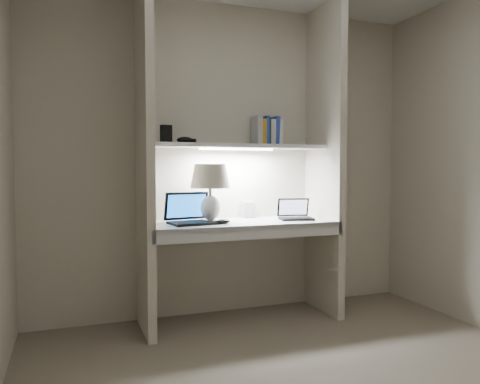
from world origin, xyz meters
name	(u,v)px	position (x,y,z in m)	size (l,w,h in m)	color
back_wall	(229,159)	(0.00, 1.50, 1.25)	(3.20, 0.01, 2.50)	beige
alcove_panel_left	(145,158)	(-0.73, 1.23, 1.25)	(0.06, 0.55, 2.50)	beige
alcove_panel_right	(325,159)	(0.73, 1.23, 1.25)	(0.06, 0.55, 2.50)	beige
desk	(241,224)	(0.00, 1.23, 0.75)	(1.40, 0.55, 0.04)	white
desk_apron	(254,232)	(0.00, 0.96, 0.72)	(1.46, 0.03, 0.10)	silver
shelf	(237,146)	(0.00, 1.32, 1.35)	(1.40, 0.36, 0.03)	silver
strip_light	(237,149)	(0.00, 1.32, 1.33)	(0.60, 0.04, 0.01)	white
table_lamp	(210,183)	(-0.24, 1.24, 1.07)	(0.30, 0.30, 0.44)	white
laptop_main	(191,216)	(-0.39, 1.24, 0.82)	(0.38, 0.34, 0.23)	black
laptop_netbook	(295,214)	(0.46, 1.21, 0.81)	(0.30, 0.27, 0.17)	black
speaker	(248,209)	(0.14, 1.45, 0.84)	(0.10, 0.07, 0.14)	silver
mouse	(223,222)	(-0.18, 1.11, 0.79)	(0.10, 0.07, 0.04)	black
cable_coil	(222,221)	(-0.15, 1.24, 0.78)	(0.09, 0.09, 0.01)	black
sticky_note	(156,223)	(-0.64, 1.32, 0.77)	(0.06, 0.06, 0.00)	#FFF535
book_row	(267,132)	(0.29, 1.40, 1.48)	(0.22, 0.16, 0.24)	white
shelf_box	(166,134)	(-0.55, 1.33, 1.43)	(0.08, 0.06, 0.13)	black
shelf_gadget	(185,140)	(-0.40, 1.40, 1.39)	(0.13, 0.09, 0.06)	black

